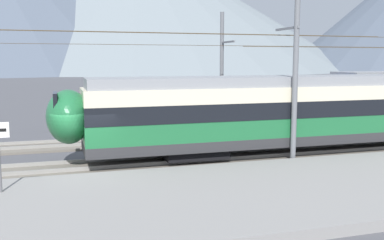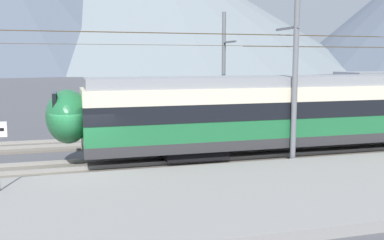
# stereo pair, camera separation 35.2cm
# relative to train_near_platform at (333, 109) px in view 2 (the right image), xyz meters

# --- Properties ---
(ground_plane) EXTENTS (400.00, 400.00, 0.00)m
(ground_plane) POSITION_rel_train_near_platform_xyz_m (-12.11, -1.25, -2.23)
(ground_plane) COLOR #4C4C51
(platform_slab) EXTENTS (120.00, 7.47, 0.33)m
(platform_slab) POSITION_rel_train_near_platform_xyz_m (-12.11, -5.71, -2.06)
(platform_slab) COLOR gray
(platform_slab) RESTS_ON ground
(track_near) EXTENTS (120.00, 3.00, 0.28)m
(track_near) POSITION_rel_train_near_platform_xyz_m (-12.11, 0.00, -2.16)
(track_near) COLOR #6B6359
(track_near) RESTS_ON ground
(track_far) EXTENTS (120.00, 3.00, 0.28)m
(track_far) POSITION_rel_train_near_platform_xyz_m (-12.11, 5.44, -2.16)
(track_far) COLOR #6B6359
(track_far) RESTS_ON ground
(train_near_platform) EXTENTS (26.77, 2.99, 4.27)m
(train_near_platform) POSITION_rel_train_near_platform_xyz_m (0.00, 0.00, 0.00)
(train_near_platform) COLOR #2D2D30
(train_near_platform) RESTS_ON track_near
(catenary_mast_mid) EXTENTS (44.60, 2.00, 7.39)m
(catenary_mast_mid) POSITION_rel_train_near_platform_xyz_m (-3.07, -1.57, 1.68)
(catenary_mast_mid) COLOR slate
(catenary_mast_mid) RESTS_ON ground
(catenary_mast_far_side) EXTENTS (44.60, 2.18, 7.56)m
(catenary_mast_far_side) POSITION_rel_train_near_platform_xyz_m (-3.07, 7.18, 1.73)
(catenary_mast_far_side) COLOR slate
(catenary_mast_far_side) RESTS_ON ground
(mountain_central_peak) EXTENTS (213.23, 213.23, 64.57)m
(mountain_central_peak) POSITION_rel_train_near_platform_xyz_m (28.13, 208.52, 30.06)
(mountain_central_peak) COLOR slate
(mountain_central_peak) RESTS_ON ground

